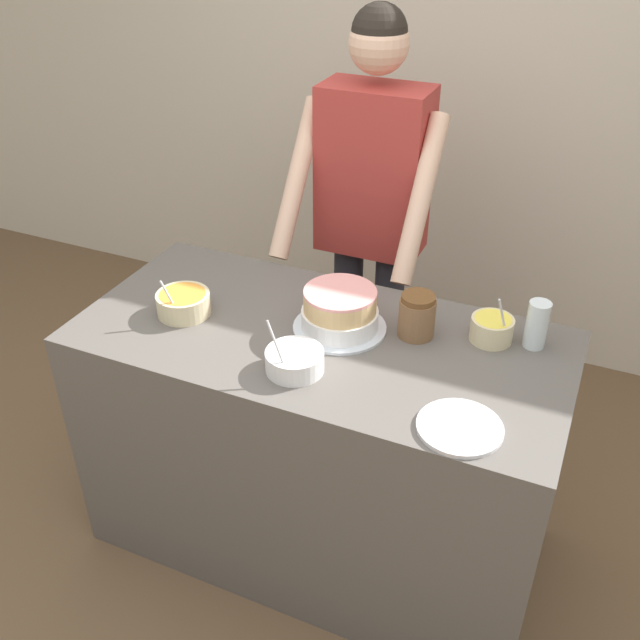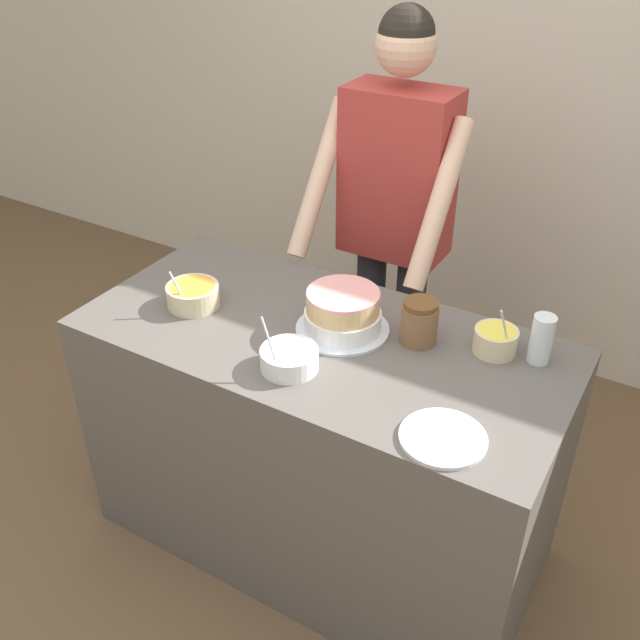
% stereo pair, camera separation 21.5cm
% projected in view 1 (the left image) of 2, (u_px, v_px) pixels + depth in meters
% --- Properties ---
extents(ground_plane, '(14.00, 14.00, 0.00)m').
position_uv_depth(ground_plane, '(276.00, 611.00, 2.44)').
color(ground_plane, brown).
extents(wall_back, '(10.00, 0.05, 2.60)m').
position_uv_depth(wall_back, '(461.00, 86.00, 3.23)').
color(wall_back, beige).
rests_on(wall_back, ground_plane).
extents(counter, '(1.55, 0.74, 0.91)m').
position_uv_depth(counter, '(320.00, 444.00, 2.47)').
color(counter, '#5B5651').
rests_on(counter, ground_plane).
extents(person_baker, '(0.55, 0.49, 1.77)m').
position_uv_depth(person_baker, '(372.00, 197.00, 2.74)').
color(person_baker, '#2D2D38').
rests_on(person_baker, ground_plane).
extents(cake, '(0.30, 0.30, 0.14)m').
position_uv_depth(cake, '(340.00, 311.00, 2.22)').
color(cake, silver).
rests_on(cake, counter).
extents(frosting_bowl_white, '(0.17, 0.17, 0.18)m').
position_uv_depth(frosting_bowl_white, '(295.00, 360.00, 2.06)').
color(frosting_bowl_white, white).
rests_on(frosting_bowl_white, counter).
extents(frosting_bowl_yellow, '(0.13, 0.13, 0.18)m').
position_uv_depth(frosting_bowl_yellow, '(492.00, 328.00, 2.18)').
color(frosting_bowl_yellow, beige).
rests_on(frosting_bowl_yellow, counter).
extents(frosting_bowl_orange, '(0.17, 0.17, 0.15)m').
position_uv_depth(frosting_bowl_orange, '(183.00, 303.00, 2.31)').
color(frosting_bowl_orange, beige).
rests_on(frosting_bowl_orange, counter).
extents(drinking_glass, '(0.07, 0.07, 0.15)m').
position_uv_depth(drinking_glass, '(537.00, 325.00, 2.14)').
color(drinking_glass, silver).
rests_on(drinking_glass, counter).
extents(ceramic_plate, '(0.23, 0.23, 0.01)m').
position_uv_depth(ceramic_plate, '(460.00, 427.00, 1.86)').
color(ceramic_plate, silver).
rests_on(ceramic_plate, counter).
extents(stoneware_jar, '(0.11, 0.11, 0.14)m').
position_uv_depth(stoneware_jar, '(417.00, 316.00, 2.19)').
color(stoneware_jar, brown).
rests_on(stoneware_jar, counter).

